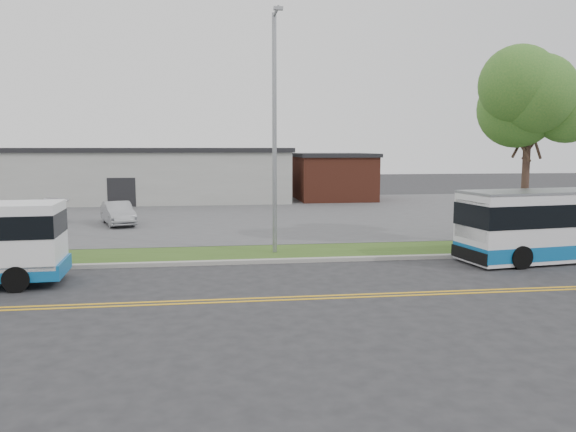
{
  "coord_description": "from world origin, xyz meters",
  "views": [
    {
      "loc": [
        0.46,
        -19.76,
        4.37
      ],
      "look_at": [
        3.53,
        2.68,
        1.6
      ],
      "focal_mm": 35.0,
      "sensor_mm": 36.0,
      "label": 1
    }
  ],
  "objects": [
    {
      "name": "curb",
      "position": [
        0.0,
        1.1,
        0.07
      ],
      "size": [
        80.0,
        0.3,
        0.15
      ],
      "primitive_type": "cube",
      "color": "#9E9B93",
      "rests_on": "ground"
    },
    {
      "name": "commercial_building",
      "position": [
        -6.0,
        27.0,
        2.18
      ],
      "size": [
        25.4,
        10.4,
        4.35
      ],
      "color": "#9E9E99",
      "rests_on": "ground"
    },
    {
      "name": "parked_car_b",
      "position": [
        -9.67,
        12.31,
        0.8
      ],
      "size": [
        4.18,
        5.13,
        1.4
      ],
      "primitive_type": "imported",
      "rotation": [
        0.0,
        0.0,
        -0.55
      ],
      "color": "white",
      "rests_on": "parking_lot"
    },
    {
      "name": "brick_wing",
      "position": [
        10.5,
        26.0,
        1.96
      ],
      "size": [
        6.3,
        7.3,
        3.9
      ],
      "color": "brown",
      "rests_on": "ground"
    },
    {
      "name": "streetlight_near",
      "position": [
        3.0,
        2.73,
        5.23
      ],
      "size": [
        0.35,
        1.53,
        9.5
      ],
      "color": "gray",
      "rests_on": "verge"
    },
    {
      "name": "parked_car_a",
      "position": [
        -4.71,
        12.18,
        0.74
      ],
      "size": [
        2.54,
        4.12,
        1.28
      ],
      "primitive_type": "imported",
      "rotation": [
        0.0,
        0.0,
        0.33
      ],
      "color": "#A1A3A8",
      "rests_on": "parking_lot"
    },
    {
      "name": "verge",
      "position": [
        0.0,
        2.9,
        0.05
      ],
      "size": [
        80.0,
        3.3,
        0.1
      ],
      "primitive_type": "cube",
      "color": "#37501A",
      "rests_on": "ground"
    },
    {
      "name": "parking_lot",
      "position": [
        0.0,
        17.0,
        0.05
      ],
      "size": [
        80.0,
        25.0,
        0.1
      ],
      "primitive_type": "cube",
      "color": "#4C4C4F",
      "rests_on": "ground"
    },
    {
      "name": "tree_east",
      "position": [
        14.0,
        3.0,
        6.2
      ],
      "size": [
        5.2,
        5.2,
        8.33
      ],
      "color": "#3B2620",
      "rests_on": "verge"
    },
    {
      "name": "ground",
      "position": [
        0.0,
        0.0,
        0.0
      ],
      "size": [
        140.0,
        140.0,
        0.0
      ],
      "primitive_type": "plane",
      "color": "#28282B",
      "rests_on": "ground"
    },
    {
      "name": "lane_line_north",
      "position": [
        0.0,
        -3.85,
        0.01
      ],
      "size": [
        70.0,
        0.12,
        0.01
      ],
      "primitive_type": "cube",
      "color": "gold",
      "rests_on": "ground"
    },
    {
      "name": "lane_line_south",
      "position": [
        0.0,
        -4.15,
        0.01
      ],
      "size": [
        70.0,
        0.12,
        0.01
      ],
      "primitive_type": "cube",
      "color": "gold",
      "rests_on": "ground"
    }
  ]
}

